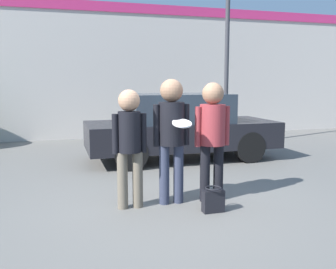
{
  "coord_description": "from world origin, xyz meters",
  "views": [
    {
      "loc": [
        -1.61,
        -5.2,
        1.8
      ],
      "look_at": [
        -0.02,
        0.15,
        1.01
      ],
      "focal_mm": 40.0,
      "sensor_mm": 36.0,
      "label": 1
    }
  ],
  "objects": [
    {
      "name": "ground_plane",
      "position": [
        0.0,
        0.0,
        0.0
      ],
      "size": [
        56.0,
        56.0,
        0.0
      ],
      "primitive_type": "plane",
      "color": "#66635E"
    },
    {
      "name": "storefront_building",
      "position": [
        0.0,
        6.94,
        2.16
      ],
      "size": [
        24.0,
        0.22,
        4.26
      ],
      "color": "beige",
      "rests_on": "ground"
    },
    {
      "name": "person_left",
      "position": [
        -0.65,
        -0.05,
        1.01
      ],
      "size": [
        0.49,
        0.32,
        1.7
      ],
      "color": "#665B4C",
      "rests_on": "ground"
    },
    {
      "name": "person_middle_with_frisbee",
      "position": [
        -0.02,
        -0.03,
        1.13
      ],
      "size": [
        0.55,
        0.59,
        1.84
      ],
      "color": "#2D3347",
      "rests_on": "ground"
    },
    {
      "name": "person_right",
      "position": [
        0.6,
        -0.07,
        1.09
      ],
      "size": [
        0.55,
        0.38,
        1.79
      ],
      "color": "black",
      "rests_on": "ground"
    },
    {
      "name": "parked_car_near",
      "position": [
        1.12,
        2.99,
        0.77
      ],
      "size": [
        4.36,
        1.77,
        1.53
      ],
      "color": "black",
      "rests_on": "ground"
    },
    {
      "name": "street_lamp",
      "position": [
        3.21,
        4.37,
        3.49
      ],
      "size": [
        1.57,
        0.35,
        5.61
      ],
      "color": "#38383D",
      "rests_on": "ground"
    },
    {
      "name": "handbag",
      "position": [
        0.42,
        -0.56,
        0.17
      ],
      "size": [
        0.3,
        0.23,
        0.35
      ],
      "color": "black",
      "rests_on": "ground"
    }
  ]
}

